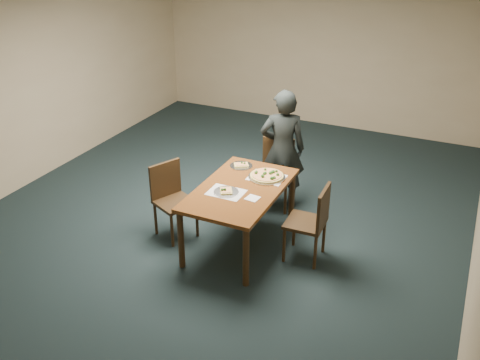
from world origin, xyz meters
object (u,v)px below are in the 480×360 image
at_px(pizza_pan, 267,176).
at_px(slice_plate_far, 241,165).
at_px(dining_table, 240,195).
at_px(chair_right, 312,219).
at_px(slice_plate_near, 226,191).
at_px(chair_far, 276,169).
at_px(diner, 283,150).
at_px(chair_left, 171,196).

bearing_deg(pizza_pan, slice_plate_far, 158.71).
distance_m(dining_table, chair_right, 0.87).
distance_m(dining_table, slice_plate_near, 0.22).
height_order(chair_far, chair_right, same).
distance_m(chair_right, slice_plate_near, 1.01).
bearing_deg(diner, chair_left, 29.34).
xyz_separation_m(chair_right, pizza_pan, (-0.68, 0.31, 0.26)).
bearing_deg(chair_right, pizza_pan, -116.09).
xyz_separation_m(chair_left, slice_plate_far, (0.62, 0.65, 0.25)).
relative_size(dining_table, slice_plate_near, 5.36).
distance_m(chair_left, slice_plate_near, 0.80).
distance_m(chair_right, diner, 1.32).
relative_size(dining_table, pizza_pan, 3.44).
bearing_deg(slice_plate_near, diner, 81.74).
bearing_deg(dining_table, chair_far, 89.19).
height_order(dining_table, slice_plate_near, slice_plate_near).
relative_size(dining_table, slice_plate_far, 5.36).
height_order(chair_far, diner, diner).
xyz_separation_m(dining_table, pizza_pan, (0.18, 0.37, 0.12)).
relative_size(chair_right, slice_plate_near, 3.25).
xyz_separation_m(diner, pizza_pan, (0.09, -0.74, -0.03)).
bearing_deg(diner, dining_table, 62.14).
distance_m(dining_table, diner, 1.12).
height_order(chair_left, slice_plate_far, chair_left).
height_order(chair_far, pizza_pan, chair_far).
relative_size(pizza_pan, slice_plate_near, 1.56).
bearing_deg(chair_far, chair_left, -135.47).
bearing_deg(chair_right, slice_plate_near, -78.02).
xyz_separation_m(chair_far, chair_left, (-0.87, -1.22, 0.00)).
xyz_separation_m(chair_far, slice_plate_far, (-0.24, -0.57, 0.25)).
xyz_separation_m(chair_far, pizza_pan, (0.16, -0.73, 0.26)).
distance_m(diner, slice_plate_far, 0.66).
xyz_separation_m(slice_plate_near, slice_plate_far, (-0.13, 0.70, -0.00)).
bearing_deg(chair_right, diner, -145.64).
distance_m(chair_right, slice_plate_far, 1.20).
bearing_deg(dining_table, chair_right, 4.48).
distance_m(dining_table, chair_far, 1.11).
height_order(pizza_pan, slice_plate_far, pizza_pan).
distance_m(chair_left, pizza_pan, 1.17).
relative_size(chair_far, slice_plate_near, 3.25).
xyz_separation_m(dining_table, slice_plate_near, (-0.10, -0.17, 0.11)).
bearing_deg(slice_plate_far, diner, 61.20).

